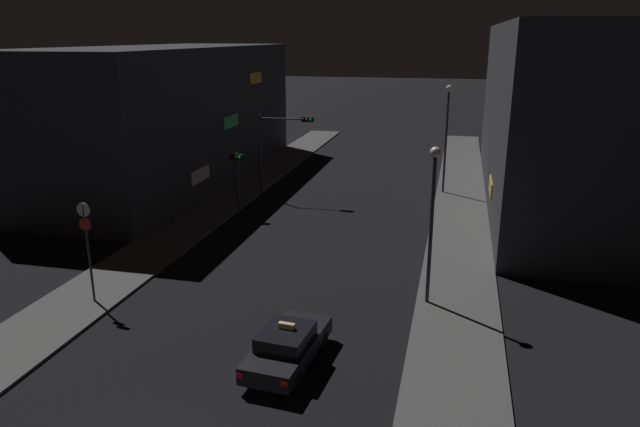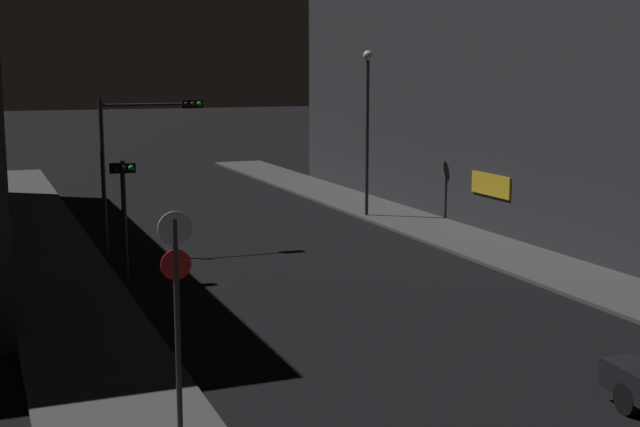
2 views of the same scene
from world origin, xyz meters
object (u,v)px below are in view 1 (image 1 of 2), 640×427
(taxi, at_px, (288,346))
(street_lamp_near_block, at_px, (432,206))
(sign_pole_left, at_px, (87,243))
(street_lamp_far_block, at_px, (447,125))
(traffic_light_overhead, at_px, (279,139))
(traffic_light_left_kerb, at_px, (237,171))

(taxi, height_order, street_lamp_near_block, street_lamp_near_block)
(street_lamp_near_block, bearing_deg, taxi, -126.40)
(taxi, distance_m, sign_pole_left, 10.01)
(street_lamp_far_block, bearing_deg, street_lamp_near_block, -89.98)
(traffic_light_overhead, distance_m, street_lamp_near_block, 18.64)
(sign_pole_left, bearing_deg, street_lamp_far_block, 57.77)
(traffic_light_overhead, distance_m, street_lamp_far_block, 11.73)
(traffic_light_left_kerb, height_order, sign_pole_left, sign_pole_left)
(street_lamp_near_block, relative_size, street_lamp_far_block, 0.88)
(taxi, bearing_deg, traffic_light_left_kerb, 116.23)
(taxi, bearing_deg, traffic_light_overhead, 107.77)
(traffic_light_left_kerb, bearing_deg, street_lamp_near_block, -39.97)
(traffic_light_overhead, distance_m, traffic_light_left_kerb, 4.90)
(sign_pole_left, bearing_deg, traffic_light_overhead, 81.55)
(taxi, relative_size, street_lamp_far_block, 0.61)
(street_lamp_far_block, bearing_deg, sign_pole_left, -122.23)
(traffic_light_left_kerb, height_order, street_lamp_far_block, street_lamp_far_block)
(traffic_light_overhead, bearing_deg, taxi, -72.23)
(traffic_light_left_kerb, distance_m, street_lamp_far_block, 15.11)
(sign_pole_left, distance_m, street_lamp_far_block, 25.96)
(sign_pole_left, xyz_separation_m, street_lamp_far_block, (13.79, 21.88, 2.23))
(street_lamp_near_block, bearing_deg, sign_pole_left, -167.05)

